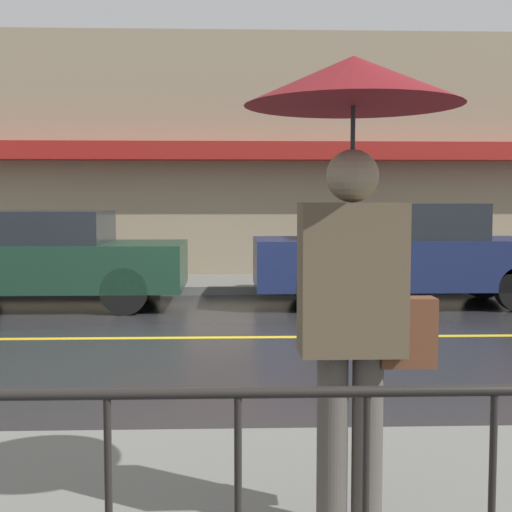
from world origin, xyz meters
name	(u,v)px	position (x,y,z in m)	size (l,w,h in m)	color
ground_plane	(215,338)	(0.00, 0.00, 0.00)	(80.00, 80.00, 0.00)	#262628
sidewalk_far	(221,284)	(0.00, 4.91, 0.07)	(28.00, 2.12, 0.14)	slate
lane_marking	(215,337)	(0.00, 0.00, 0.00)	(25.20, 0.12, 0.01)	gold
building_storefront	(221,157)	(0.00, 6.09, 2.51)	(28.00, 0.85, 5.00)	gray
railing_foreground	(173,491)	(0.00, -6.21, 0.72)	(12.00, 0.04, 0.90)	black
pedestrian	(354,179)	(0.70, -5.35, 1.71)	(0.92, 0.92, 2.08)	#4C4742
car_dark_green	(44,257)	(-2.68, 2.61, 0.76)	(4.20, 1.87, 1.47)	#193828
car_navy	(404,253)	(2.89, 2.61, 0.81)	(4.75, 1.71, 1.58)	#19234C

